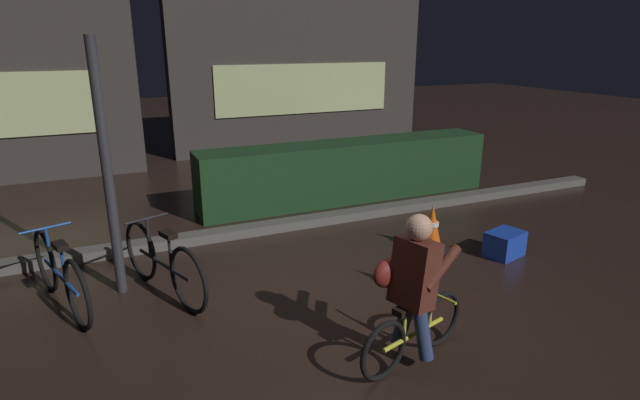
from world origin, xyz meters
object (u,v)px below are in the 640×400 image
object	(u,v)px
traffic_cone_near	(423,267)
blue_crate	(505,244)
parked_bike_left_mid	(60,275)
parked_bike_center_left	(163,263)
street_post	(107,172)
traffic_cone_far	(432,228)
cyclist	(412,290)

from	to	relation	value
traffic_cone_near	blue_crate	xyz separation A→B (m)	(1.45, 0.40, -0.14)
parked_bike_left_mid	traffic_cone_near	xyz separation A→B (m)	(3.30, -1.16, -0.05)
parked_bike_center_left	traffic_cone_near	size ratio (longest dim) A/B	2.56
traffic_cone_near	blue_crate	distance (m)	1.51
street_post	traffic_cone_near	size ratio (longest dim) A/B	4.14
blue_crate	traffic_cone_far	bearing A→B (deg)	142.94
traffic_cone_far	cyclist	distance (m)	2.39
street_post	parked_bike_left_mid	bearing A→B (deg)	-165.51
street_post	cyclist	xyz separation A→B (m)	(2.02, -2.19, -0.62)
traffic_cone_near	traffic_cone_far	xyz separation A→B (m)	(0.77, 0.91, -0.01)
parked_bike_left_mid	traffic_cone_near	size ratio (longest dim) A/B	2.58
parked_bike_left_mid	cyclist	world-z (taller)	cyclist
blue_crate	cyclist	size ratio (longest dim) A/B	0.35
blue_crate	cyclist	distance (m)	2.60
parked_bike_center_left	blue_crate	bearing A→B (deg)	-119.53
parked_bike_center_left	cyclist	world-z (taller)	cyclist
street_post	cyclist	bearing A→B (deg)	-47.40
parked_bike_left_mid	parked_bike_center_left	bearing A→B (deg)	-115.22
parked_bike_center_left	traffic_cone_near	distance (m)	2.59
parked_bike_left_mid	blue_crate	world-z (taller)	parked_bike_left_mid
traffic_cone_far	parked_bike_center_left	bearing A→B (deg)	177.58
parked_bike_center_left	cyclist	distance (m)	2.54
traffic_cone_far	street_post	bearing A→B (deg)	173.78
parked_bike_left_mid	cyclist	xyz separation A→B (m)	(2.54, -2.06, 0.29)
traffic_cone_near	blue_crate	size ratio (longest dim) A/B	1.38
street_post	traffic_cone_near	world-z (taller)	street_post
traffic_cone_far	cyclist	size ratio (longest dim) A/B	0.47
street_post	traffic_cone_near	bearing A→B (deg)	-25.13
street_post	traffic_cone_near	distance (m)	3.21
parked_bike_center_left	traffic_cone_near	xyz separation A→B (m)	(2.37, -1.05, -0.05)
parked_bike_center_left	traffic_cone_far	size ratio (longest dim) A/B	2.68
traffic_cone_near	blue_crate	bearing A→B (deg)	15.46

